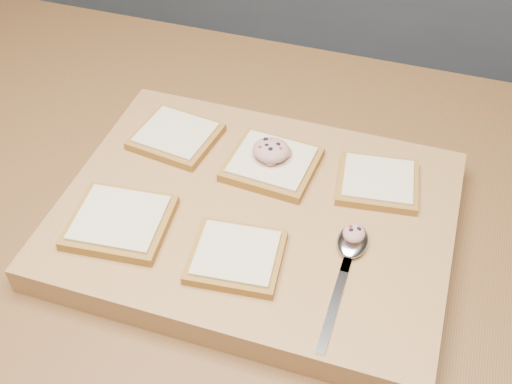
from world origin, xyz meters
TOP-DOWN VIEW (x-y plane):
  - island_counter at (0.00, 0.00)m, footprint 2.00×0.80m
  - back_counter at (0.00, 1.43)m, footprint 3.60×0.62m
  - cutting_board at (-0.11, -0.07)m, footprint 0.52×0.40m
  - bread_far_left at (-0.27, 0.03)m, footprint 0.13×0.12m
  - bread_far_center at (-0.12, 0.02)m, footprint 0.13×0.12m
  - bread_far_right at (0.03, 0.03)m, footprint 0.12×0.11m
  - bread_near_left at (-0.27, -0.15)m, footprint 0.14×0.13m
  - bread_near_center at (-0.11, -0.16)m, footprint 0.12×0.11m
  - tuna_salad_dollop at (-0.12, 0.02)m, footprint 0.05×0.05m
  - spoon at (0.02, -0.10)m, footprint 0.04×0.20m
  - spoon_salad at (0.02, -0.09)m, footprint 0.03×0.03m

SIDE VIEW (x-z plane):
  - island_counter at x=0.00m, z-range 0.00..0.90m
  - back_counter at x=0.00m, z-range 0.00..0.94m
  - cutting_board at x=-0.11m, z-range 0.90..0.94m
  - spoon at x=0.02m, z-range 0.94..0.95m
  - bread_far_right at x=0.03m, z-range 0.94..0.96m
  - bread_near_center at x=-0.11m, z-range 0.94..0.96m
  - bread_far_left at x=-0.27m, z-range 0.94..0.96m
  - bread_far_center at x=-0.12m, z-range 0.94..0.96m
  - bread_near_left at x=-0.27m, z-range 0.94..0.96m
  - spoon_salad at x=0.02m, z-range 0.95..0.97m
  - tuna_salad_dollop at x=-0.12m, z-range 0.96..0.98m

